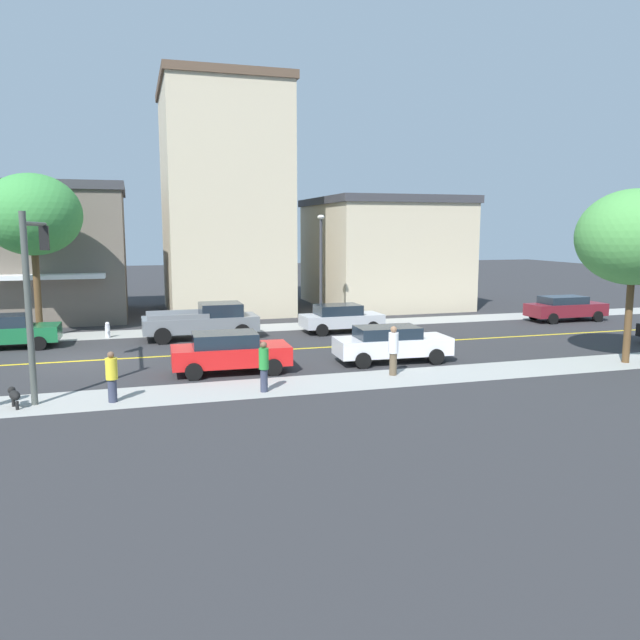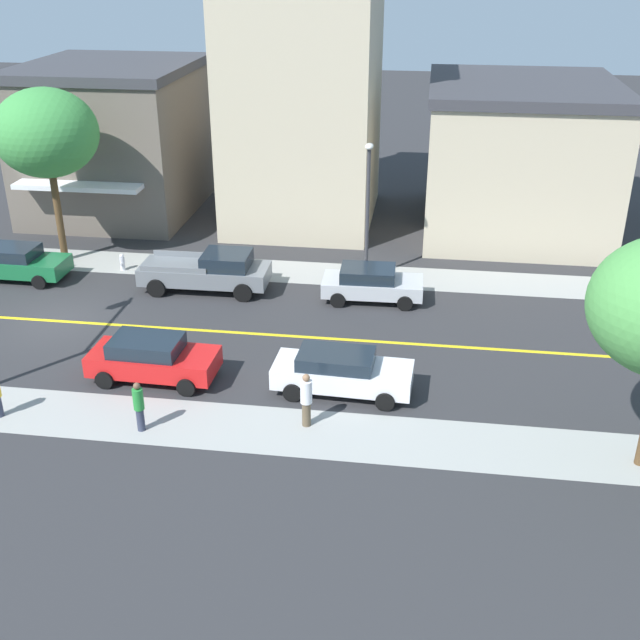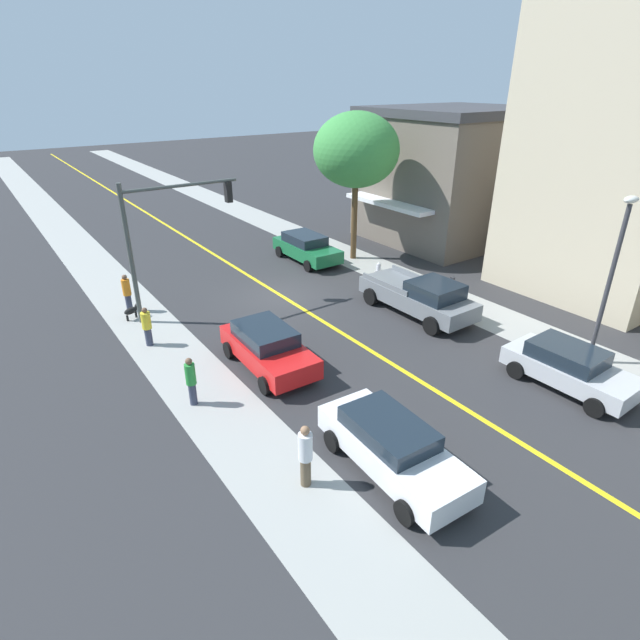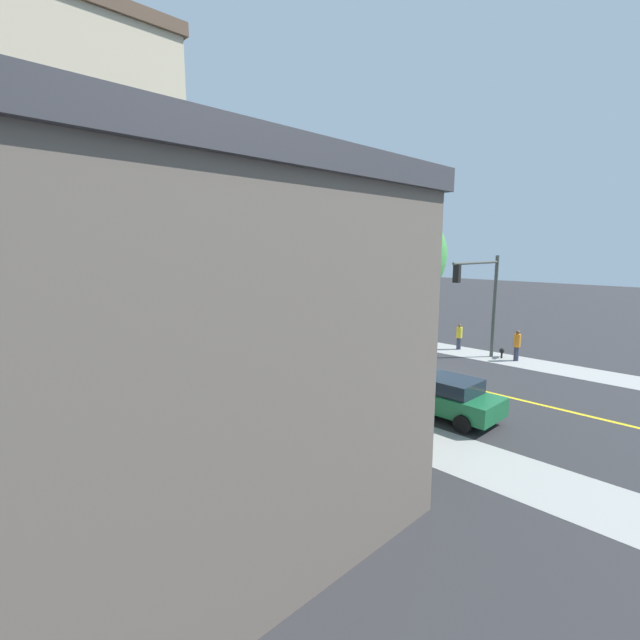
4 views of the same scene
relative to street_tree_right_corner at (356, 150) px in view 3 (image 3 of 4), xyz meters
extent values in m
plane|color=#2D2D30|center=(6.47, 2.53, -6.09)|extent=(140.00, 140.00, 0.00)
cube|color=#9E9E99|center=(0.00, 2.53, -6.08)|extent=(2.64, 126.00, 0.01)
cube|color=#9E9E99|center=(12.94, 2.53, -6.08)|extent=(2.64, 126.00, 0.01)
cube|color=yellow|center=(6.47, 2.53, -6.09)|extent=(0.20, 126.00, 0.00)
cube|color=#665B51|center=(-8.04, -0.11, -2.31)|extent=(9.65, 8.52, 7.56)
cube|color=#38383D|center=(-8.04, -0.11, 1.72)|extent=(9.95, 8.82, 0.50)
cube|color=silver|center=(-2.62, -0.11, -3.21)|extent=(1.20, 6.48, 0.24)
cube|color=beige|center=(-8.04, 10.45, 0.96)|extent=(9.54, 7.49, 14.10)
cylinder|color=brown|center=(0.00, 0.00, -3.91)|extent=(0.34, 0.34, 4.36)
ellipsoid|color=#3D8E42|center=(0.00, 0.00, 0.02)|extent=(4.68, 4.68, 3.98)
cylinder|color=silver|center=(0.87, 3.25, -5.78)|extent=(0.24, 0.24, 0.62)
sphere|color=silver|center=(0.87, 3.25, -5.40)|extent=(0.22, 0.22, 0.22)
cylinder|color=silver|center=(0.70, 3.25, -5.75)|extent=(0.10, 0.10, 0.10)
cylinder|color=silver|center=(1.04, 3.25, -5.75)|extent=(0.10, 0.10, 0.10)
cylinder|color=#4C4C51|center=(0.63, 8.03, -5.51)|extent=(0.07, 0.07, 1.15)
cube|color=#2D2D33|center=(0.63, 8.03, -4.81)|extent=(0.12, 0.18, 0.26)
cylinder|color=#474C47|center=(12.98, 1.50, -3.11)|extent=(0.20, 0.20, 5.95)
cylinder|color=#474C47|center=(10.49, 1.50, -0.50)|extent=(4.98, 0.14, 0.14)
cube|color=black|center=(8.40, 1.50, -1.00)|extent=(0.26, 0.32, 0.90)
sphere|color=red|center=(8.40, 1.50, -0.70)|extent=(0.20, 0.20, 0.20)
sphere|color=yellow|center=(8.40, 1.50, -1.00)|extent=(0.20, 0.20, 0.20)
sphere|color=green|center=(8.40, 1.50, -1.30)|extent=(0.20, 0.20, 0.20)
cylinder|color=#38383D|center=(0.34, 14.60, -3.13)|extent=(0.16, 0.16, 5.91)
ellipsoid|color=silver|center=(0.34, 14.60, -0.02)|extent=(0.70, 0.36, 0.24)
cube|color=red|center=(10.32, 8.04, -5.41)|extent=(2.00, 4.48, 0.71)
cube|color=#19232D|center=(10.32, 7.82, -4.80)|extent=(1.71, 2.44, 0.52)
cylinder|color=black|center=(9.43, 9.53, -5.77)|extent=(0.24, 0.65, 0.64)
cylinder|color=black|center=(11.30, 9.47, -5.77)|extent=(0.24, 0.65, 0.64)
cylinder|color=black|center=(9.35, 6.61, -5.77)|extent=(0.24, 0.65, 0.64)
cylinder|color=black|center=(11.21, 6.55, -5.77)|extent=(0.24, 0.65, 0.64)
cube|color=#B7BABF|center=(2.60, 15.07, -5.45)|extent=(1.94, 4.29, 0.63)
cube|color=#19232D|center=(2.61, 14.86, -4.88)|extent=(1.67, 2.33, 0.52)
cylinder|color=black|center=(1.65, 16.45, -5.77)|extent=(0.24, 0.65, 0.64)
cylinder|color=black|center=(3.48, 16.49, -5.77)|extent=(0.24, 0.65, 0.64)
cylinder|color=black|center=(1.72, 13.65, -5.77)|extent=(0.24, 0.65, 0.64)
cylinder|color=black|center=(3.55, 13.69, -5.77)|extent=(0.24, 0.65, 0.64)
cube|color=#196638|center=(2.53, -1.13, -5.42)|extent=(1.92, 4.71, 0.70)
cube|color=#19232D|center=(2.52, -1.37, -4.81)|extent=(1.67, 2.55, 0.52)
cylinder|color=black|center=(1.61, 0.42, -5.77)|extent=(0.23, 0.64, 0.64)
cylinder|color=black|center=(3.48, 0.40, -5.77)|extent=(0.23, 0.64, 0.64)
cylinder|color=black|center=(1.58, -2.67, -5.77)|extent=(0.23, 0.64, 0.64)
cylinder|color=black|center=(3.44, -2.69, -5.77)|extent=(0.23, 0.64, 0.64)
cube|color=silver|center=(10.32, 14.67, -5.42)|extent=(1.98, 4.76, 0.70)
cube|color=#19232D|center=(10.31, 14.43, -4.84)|extent=(1.67, 2.60, 0.46)
cylinder|color=black|center=(9.51, 16.25, -5.77)|extent=(0.25, 0.65, 0.64)
cylinder|color=black|center=(11.27, 16.17, -5.77)|extent=(0.25, 0.65, 0.64)
cylinder|color=black|center=(9.37, 13.16, -5.77)|extent=(0.25, 0.65, 0.64)
cylinder|color=black|center=(11.13, 13.08, -5.77)|extent=(0.25, 0.65, 0.64)
cube|color=slate|center=(2.52, 7.70, -5.33)|extent=(2.09, 5.63, 0.73)
cube|color=#19232D|center=(2.51, 8.71, -4.65)|extent=(1.89, 2.04, 0.63)
cube|color=slate|center=(1.60, 6.57, -4.84)|extent=(0.14, 2.92, 0.24)
cube|color=slate|center=(3.46, 6.59, -4.84)|extent=(0.14, 2.92, 0.24)
cylinder|color=black|center=(1.48, 9.60, -5.69)|extent=(0.29, 0.80, 0.80)
cylinder|color=black|center=(3.51, 9.62, -5.69)|extent=(0.29, 0.80, 0.80)
cylinder|color=black|center=(1.53, 5.78, -5.69)|extent=(0.29, 0.80, 0.80)
cylinder|color=black|center=(3.56, 5.81, -5.69)|extent=(0.29, 0.80, 0.80)
cylinder|color=brown|center=(12.51, 13.77, -5.67)|extent=(0.28, 0.28, 0.85)
cylinder|color=silver|center=(12.51, 13.77, -4.86)|extent=(0.37, 0.37, 0.77)
sphere|color=#936B4C|center=(12.51, 13.77, -4.35)|extent=(0.24, 0.24, 0.24)
cylinder|color=#33384C|center=(13.37, 3.83, -5.72)|extent=(0.28, 0.28, 0.74)
cylinder|color=yellow|center=(13.37, 3.83, -5.01)|extent=(0.37, 0.37, 0.68)
sphere|color=brown|center=(13.37, 3.83, -4.56)|extent=(0.21, 0.21, 0.21)
cylinder|color=#33384C|center=(13.50, 8.66, -5.70)|extent=(0.25, 0.25, 0.78)
cylinder|color=#288C38|center=(13.50, 8.66, -4.95)|extent=(0.33, 0.33, 0.71)
sphere|color=brown|center=(13.50, 8.66, -4.49)|extent=(0.22, 0.22, 0.22)
cylinder|color=#33384C|center=(13.06, 0.09, -5.69)|extent=(0.27, 0.27, 0.81)
cylinder|color=orange|center=(13.06, 0.09, -4.92)|extent=(0.36, 0.36, 0.74)
sphere|color=brown|center=(13.06, 0.09, -4.43)|extent=(0.23, 0.23, 0.23)
ellipsoid|color=black|center=(13.24, 0.99, -5.68)|extent=(0.71, 0.51, 0.29)
sphere|color=black|center=(12.91, 0.86, -5.60)|extent=(0.23, 0.23, 0.23)
cylinder|color=black|center=(13.03, 0.91, -5.96)|extent=(0.10, 0.10, 0.26)
cylinder|color=black|center=(13.45, 1.08, -5.96)|extent=(0.10, 0.10, 0.26)
camera|label=1|loc=(33.62, 4.62, -0.66)|focal=35.12mm
camera|label=2|loc=(33.04, 17.08, 7.77)|focal=43.71mm
camera|label=3|loc=(17.97, 22.19, 3.49)|focal=28.28mm
camera|label=4|loc=(-12.13, -9.59, 0.25)|focal=24.77mm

